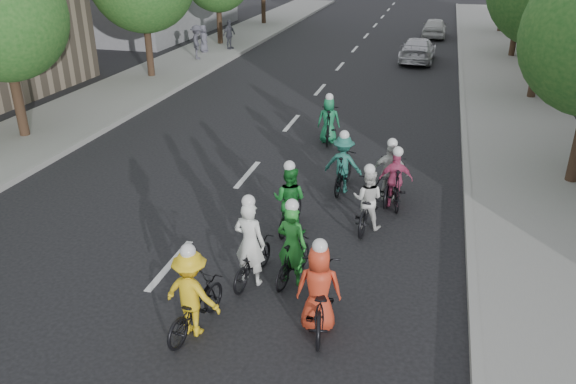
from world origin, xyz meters
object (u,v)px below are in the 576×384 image
at_px(follow_car_trail, 435,28).
at_px(spectator_0, 197,42).
at_px(cyclist_1, 290,205).
at_px(cyclist_8, 390,178).
at_px(cyclist_5, 293,253).
at_px(cyclist_2, 193,299).
at_px(cyclist_9, 329,123).
at_px(cyclist_6, 368,203).
at_px(cyclist_3, 395,183).
at_px(cyclist_7, 343,167).
at_px(cyclist_0, 251,253).
at_px(follow_car_lead, 418,50).
at_px(spectator_2, 204,39).
at_px(cyclist_4, 319,295).
at_px(spectator_1, 229,34).

height_order(follow_car_trail, spectator_0, spectator_0).
bearing_deg(cyclist_1, cyclist_8, -126.40).
bearing_deg(cyclist_5, cyclist_2, 69.08).
relative_size(cyclist_2, cyclist_9, 0.91).
height_order(cyclist_6, cyclist_9, cyclist_9).
xyz_separation_m(cyclist_3, cyclist_7, (-1.42, 0.54, 0.06)).
height_order(cyclist_0, cyclist_6, cyclist_0).
relative_size(follow_car_lead, spectator_0, 2.45).
bearing_deg(spectator_2, cyclist_7, -155.11).
height_order(cyclist_5, spectator_2, cyclist_5).
bearing_deg(cyclist_0, cyclist_3, -112.16).
bearing_deg(cyclist_3, cyclist_6, 56.92).
xyz_separation_m(cyclist_8, spectator_2, (-12.13, 16.69, 0.32)).
height_order(cyclist_2, cyclist_4, cyclist_4).
distance_m(cyclist_3, cyclist_7, 1.52).
bearing_deg(cyclist_6, cyclist_9, -66.36).
height_order(cyclist_4, follow_car_trail, cyclist_4).
relative_size(cyclist_8, follow_car_trail, 0.50).
xyz_separation_m(cyclist_3, spectator_2, (-12.30, 17.00, 0.30)).
relative_size(spectator_0, spectator_1, 1.08).
distance_m(cyclist_0, cyclist_4, 1.88).
height_order(cyclist_0, cyclist_3, cyclist_0).
distance_m(cyclist_0, cyclist_3, 4.84).
bearing_deg(cyclist_7, spectator_2, -51.70).
distance_m(cyclist_1, cyclist_8, 3.09).
relative_size(cyclist_0, follow_car_lead, 0.44).
bearing_deg(cyclist_2, follow_car_lead, -86.68).
bearing_deg(spectator_0, cyclist_0, -175.10).
bearing_deg(cyclist_2, cyclist_4, -151.51).
distance_m(cyclist_7, cyclist_9, 3.91).
xyz_separation_m(cyclist_1, cyclist_9, (-0.34, 6.29, -0.03)).
height_order(cyclist_1, cyclist_4, cyclist_1).
xyz_separation_m(cyclist_9, follow_car_lead, (2.11, 13.89, -0.01)).
distance_m(cyclist_1, spectator_2, 21.53).
height_order(cyclist_4, cyclist_8, cyclist_4).
distance_m(cyclist_8, follow_car_trail, 26.11).
bearing_deg(cyclist_4, cyclist_9, -89.63).
bearing_deg(cyclist_5, cyclist_3, -100.41).
xyz_separation_m(cyclist_0, spectator_1, (-8.82, 22.47, 0.36)).
bearing_deg(follow_car_lead, spectator_2, 7.59).
xyz_separation_m(follow_car_trail, spectator_1, (-11.43, -8.15, 0.33)).
distance_m(cyclist_3, cyclist_6, 1.40).
bearing_deg(cyclist_6, spectator_1, -57.60).
bearing_deg(cyclist_0, cyclist_1, -87.59).
bearing_deg(spectator_2, cyclist_3, -152.69).
relative_size(cyclist_3, cyclist_9, 0.92).
bearing_deg(spectator_1, cyclist_7, -130.14).
height_order(cyclist_8, spectator_0, spectator_0).
xyz_separation_m(follow_car_lead, follow_car_trail, (0.64, 8.24, 0.01)).
bearing_deg(cyclist_8, cyclist_1, 51.02).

